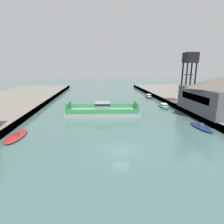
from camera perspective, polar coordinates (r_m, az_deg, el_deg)
ground_plane at (r=27.95m, az=2.83°, el=-11.81°), size 400.00×400.00×0.00m
chain_ferry at (r=47.76m, az=-2.90°, el=0.33°), size 18.97×8.15×3.30m
moored_boat_near_left at (r=36.80m, az=-27.47°, el=-6.63°), size 2.70×7.28×0.93m
moored_boat_near_right at (r=41.40m, az=25.90°, el=-4.22°), size 2.59×6.87×1.06m
moored_boat_mid_left at (r=76.31m, az=11.29°, el=4.73°), size 2.56×6.96×1.44m
moored_boat_mid_right at (r=59.24m, az=15.67°, el=1.87°), size 2.78×7.89×1.21m
warehouse_shed at (r=51.46m, az=30.71°, el=4.64°), size 13.38×17.42×8.48m
crane_tower at (r=58.24m, az=22.98°, el=13.60°), size 3.38×3.38×14.71m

